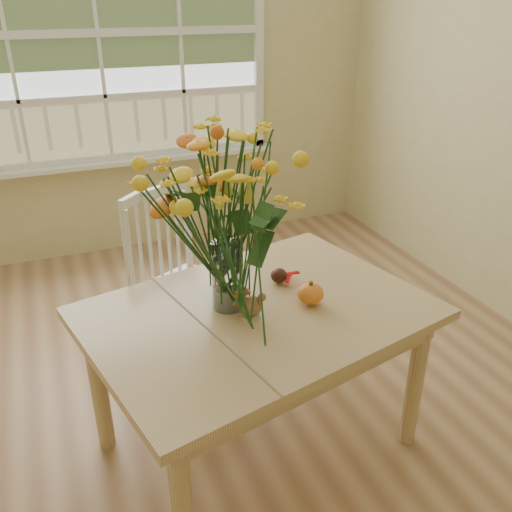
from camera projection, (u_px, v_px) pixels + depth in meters
name	position (u px, v px, depth m)	size (l,w,h in m)	color
floor	(209.00, 452.00, 2.35)	(4.00, 4.50, 0.01)	#986D49
wall_back	(101.00, 65.00, 3.63)	(4.00, 0.02, 2.70)	#CCC183
window	(98.00, 36.00, 3.52)	(2.42, 0.12, 1.74)	silver
dining_table	(258.00, 329.00, 2.14)	(1.46, 1.18, 0.69)	tan
windsor_chair	(174.00, 275.00, 2.69)	(0.58, 0.57, 0.94)	white
flower_vase	(226.00, 209.00, 1.94)	(0.57, 0.57, 0.68)	white
pumpkin	(310.00, 295.00, 2.12)	(0.10, 0.10, 0.08)	orange
turkey_figurine	(251.00, 306.00, 2.02)	(0.10, 0.08, 0.12)	#CCB78C
dark_gourd	(279.00, 276.00, 2.27)	(0.13, 0.09, 0.06)	#38160F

